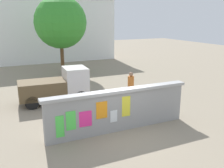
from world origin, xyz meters
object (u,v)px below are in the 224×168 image
person_walking (131,84)px  tree_roadside (60,22)px  auto_rickshaw_truck (57,86)px  motorcycle (102,108)px  bicycle_near (149,106)px

person_walking → tree_roadside: size_ratio=0.26×
auto_rickshaw_truck → tree_roadside: 7.78m
person_walking → tree_roadside: 9.01m
person_walking → tree_roadside: tree_roadside is taller
auto_rickshaw_truck → motorcycle: (1.29, -3.05, -0.44)m
auto_rickshaw_truck → person_walking: 3.97m
bicycle_near → auto_rickshaw_truck: bearing=135.7°
bicycle_near → person_walking: 2.09m
tree_roadside → motorcycle: bearing=-94.1°
auto_rickshaw_truck → motorcycle: auto_rickshaw_truck is taller
auto_rickshaw_truck → bicycle_near: size_ratio=2.22×
bicycle_near → person_walking: bearing=86.8°
bicycle_near → tree_roadside: 11.05m
auto_rickshaw_truck → motorcycle: 3.34m
motorcycle → person_walking: (2.39, 1.56, 0.52)m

